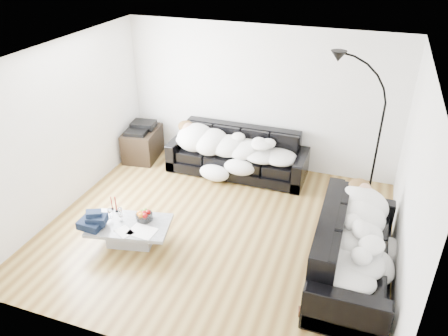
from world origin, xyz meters
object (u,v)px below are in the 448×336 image
(sleeper_back, at_px, (236,143))
(candle_left, at_px, (112,203))
(av_cabinet, at_px, (143,144))
(candle_right, at_px, (116,204))
(sleeper_right, at_px, (357,235))
(coffee_table, at_px, (131,233))
(wine_glass_c, at_px, (121,217))
(sofa_back, at_px, (237,153))
(sofa_right, at_px, (354,248))
(fruit_bowl, at_px, (144,215))
(shoes, at_px, (317,310))
(wine_glass_a, at_px, (120,212))
(stereo, at_px, (141,127))
(floor_lamp, at_px, (377,146))
(wine_glass_b, at_px, (110,213))

(sleeper_back, height_order, candle_left, sleeper_back)
(av_cabinet, bearing_deg, sleeper_back, -9.01)
(candle_left, relative_size, candle_right, 0.86)
(sleeper_right, bearing_deg, coffee_table, 96.81)
(sleeper_right, bearing_deg, wine_glass_c, 96.32)
(sleeper_right, bearing_deg, sofa_back, 46.89)
(sofa_right, xyz_separation_m, candle_left, (-3.46, -0.12, -0.01))
(sleeper_back, xyz_separation_m, sleeper_right, (2.23, -2.04, 0.02))
(fruit_bowl, xyz_separation_m, av_cabinet, (-1.28, 2.27, -0.11))
(sleeper_back, relative_size, fruit_bowl, 8.69)
(shoes, bearing_deg, wine_glass_a, 169.35)
(coffee_table, distance_m, stereo, 2.73)
(floor_lamp, bearing_deg, shoes, -81.63)
(wine_glass_b, distance_m, shoes, 3.13)
(wine_glass_b, height_order, floor_lamp, floor_lamp)
(floor_lamp, bearing_deg, wine_glass_c, -129.78)
(wine_glass_c, distance_m, shoes, 2.93)
(candle_right, relative_size, stereo, 0.57)
(candle_left, bearing_deg, wine_glass_a, -27.97)
(coffee_table, height_order, wine_glass_a, wine_glass_a)
(sofa_back, xyz_separation_m, fruit_bowl, (-0.66, -2.28, -0.01))
(shoes, bearing_deg, candle_left, 168.07)
(sofa_right, bearing_deg, shoes, 159.03)
(candle_right, bearing_deg, sofa_right, 2.53)
(sofa_right, distance_m, wine_glass_a, 3.26)
(wine_glass_b, bearing_deg, sleeper_right, 5.34)
(coffee_table, height_order, wine_glass_b, wine_glass_b)
(wine_glass_a, xyz_separation_m, candle_right, (-0.12, 0.09, 0.05))
(wine_glass_a, relative_size, wine_glass_c, 0.99)
(floor_lamp, bearing_deg, wine_glass_a, -131.80)
(sofa_right, bearing_deg, candle_right, 92.53)
(sleeper_back, bearing_deg, floor_lamp, -6.85)
(wine_glass_c, distance_m, candle_left, 0.37)
(sofa_back, bearing_deg, wine_glass_c, -111.04)
(shoes, height_order, floor_lamp, floor_lamp)
(wine_glass_a, bearing_deg, sleeper_back, 65.96)
(candle_left, bearing_deg, wine_glass_b, -65.10)
(fruit_bowl, relative_size, floor_lamp, 0.11)
(av_cabinet, bearing_deg, candle_right, -78.42)
(wine_glass_b, xyz_separation_m, shoes, (3.07, -0.48, -0.36))
(wine_glass_c, xyz_separation_m, av_cabinet, (-0.99, 2.43, -0.12))
(coffee_table, relative_size, wine_glass_b, 7.29)
(sofa_right, height_order, sleeper_right, sofa_right)
(floor_lamp, bearing_deg, candle_right, -133.82)
(floor_lamp, bearing_deg, candle_left, -134.73)
(av_cabinet, bearing_deg, wine_glass_a, -76.41)
(coffee_table, bearing_deg, sofa_back, 71.81)
(wine_glass_c, height_order, floor_lamp, floor_lamp)
(wine_glass_c, xyz_separation_m, shoes, (2.87, -0.44, -0.36))
(sleeper_back, relative_size, candle_right, 8.51)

